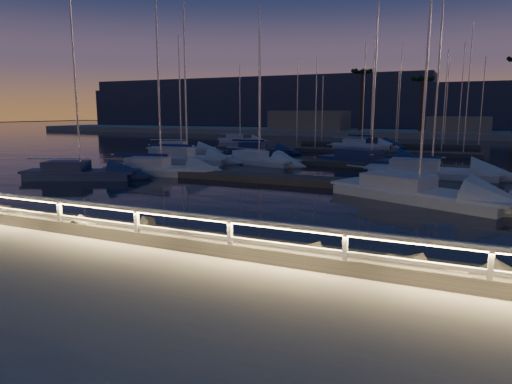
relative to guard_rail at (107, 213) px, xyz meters
The scene contains 21 objects.
ground 0.78m from the guard_rail, ahead, with size 400.00×400.00×0.00m, color gray.
harbor_water 31.27m from the guard_rail, 89.87° to the left, with size 400.00×440.00×0.60m.
guard_rail is the anchor object (origin of this frame).
riprap 1.89m from the guard_rail, 49.32° to the left, with size 33.02×2.80×1.39m.
floating_docks 32.52m from the guard_rail, 89.88° to the left, with size 22.00×36.00×0.40m.
far_shore 74.05m from the guard_rail, 90.04° to the left, with size 160.00×14.00×5.20m.
palm_left 73.04m from the guard_rail, 96.29° to the left, with size 3.00×3.00×11.20m.
palm_center 73.47m from the guard_rail, 88.38° to the left, with size 3.00×3.00×9.70m.
distant_hills 135.56m from the guard_rail, 99.37° to the left, with size 230.00×37.50×18.00m.
sailboat_a 25.92m from the guard_rail, 118.45° to the left, with size 7.92×3.38×13.15m.
sailboat_b 18.00m from the guard_rail, 138.46° to the left, with size 7.54×4.70×12.51m.
sailboat_c 25.34m from the guard_rail, 104.48° to the left, with size 7.68×4.15×12.57m.
sailboat_d 15.30m from the guard_rail, 61.58° to the left, with size 9.28×5.85×15.28m.
sailboat_e 35.80m from the guard_rail, 120.71° to the left, with size 7.36×4.00×12.16m.
sailboat_f 18.53m from the guard_rail, 122.09° to the left, with size 7.94×4.11×13.04m.
sailboat_g 27.13m from the guard_rail, 84.91° to the left, with size 9.50×5.80×15.65m.
sailboat_h 23.73m from the guard_rail, 72.21° to the left, with size 8.70×2.82×14.58m.
sailboat_i 34.83m from the guard_rail, 107.02° to the left, with size 7.09×2.64×11.89m.
sailboat_k 45.41m from the guard_rail, 92.72° to the left, with size 7.37×2.70×12.26m.
sailboat_m 52.42m from the guard_rail, 112.55° to the left, with size 6.49×3.71×10.74m.
sailboat_n 47.58m from the guard_rail, 91.82° to the left, with size 7.79×4.92×12.94m.
Camera 1 is at (9.35, -10.05, 3.72)m, focal length 32.00 mm.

